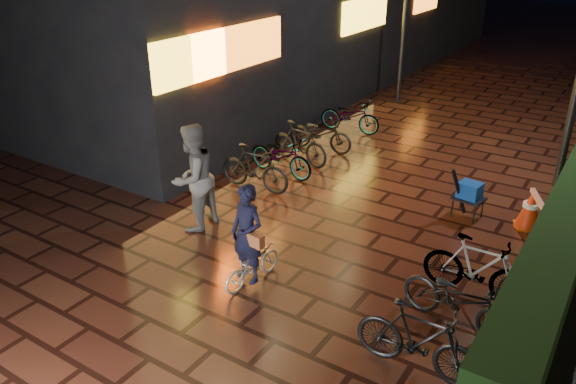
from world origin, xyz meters
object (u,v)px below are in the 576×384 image
Objects in this scene: cyclist at (250,249)px; bystander_person at (193,178)px; traffic_barrier at (540,227)px; cart_assembly at (469,192)px.

bystander_person is at bearing 154.06° from cyclist.
cyclist is 4.86m from traffic_barrier.
traffic_barrier is at bearing -16.53° from cart_assembly.
cart_assembly is at bearing 163.47° from traffic_barrier.
traffic_barrier is 1.77× the size of cart_assembly.
cart_assembly is (3.92, 2.97, -0.45)m from bystander_person.
bystander_person is 1.09× the size of traffic_barrier.
bystander_person is at bearing -142.77° from cart_assembly.
cyclist is 4.39m from cart_assembly.
cyclist is 1.64× the size of cart_assembly.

